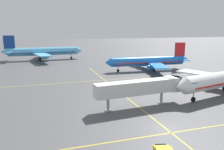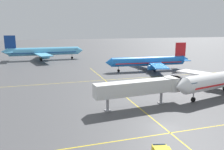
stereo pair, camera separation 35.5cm
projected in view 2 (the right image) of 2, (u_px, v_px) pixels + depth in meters
ground_plane at (164, 128)px, 36.89m from camera, size 600.00×600.00×0.00m
airliner_second_row at (149, 61)px, 85.43m from camera, size 33.31×28.66×10.35m
airliner_third_row at (44, 52)px, 114.10m from camera, size 39.48×34.16×12.31m
taxiway_markings at (127, 98)px, 52.73m from camera, size 132.77×83.30×0.01m
jet_bridge at (147, 87)px, 46.57m from camera, size 19.68×4.41×5.58m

